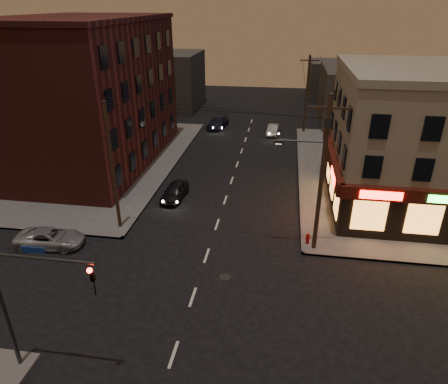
% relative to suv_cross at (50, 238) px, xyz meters
% --- Properties ---
extents(ground, '(120.00, 120.00, 0.00)m').
position_rel_suv_cross_xyz_m(ground, '(10.42, -3.57, -0.61)').
color(ground, black).
rests_on(ground, ground).
extents(sidewalk_ne, '(24.00, 28.00, 0.15)m').
position_rel_suv_cross_xyz_m(sidewalk_ne, '(28.42, 15.43, -0.53)').
color(sidewalk_ne, '#514F4C').
rests_on(sidewalk_ne, ground).
extents(sidewalk_nw, '(24.00, 28.00, 0.15)m').
position_rel_suv_cross_xyz_m(sidewalk_nw, '(-7.58, 15.43, -0.53)').
color(sidewalk_nw, '#514F4C').
rests_on(sidewalk_nw, ground).
extents(pizza_building, '(15.85, 12.85, 10.50)m').
position_rel_suv_cross_xyz_m(pizza_building, '(26.36, 9.86, 4.74)').
color(pizza_building, gray).
rests_on(pizza_building, sidewalk_ne).
extents(brick_apartment, '(12.00, 20.00, 13.00)m').
position_rel_suv_cross_xyz_m(brick_apartment, '(-4.08, 15.43, 6.04)').
color(brick_apartment, '#4E1C19').
rests_on(brick_apartment, sidewalk_nw).
extents(bg_building_ne_a, '(10.00, 12.00, 7.00)m').
position_rel_suv_cross_xyz_m(bg_building_ne_a, '(24.42, 34.43, 2.89)').
color(bg_building_ne_a, '#3F3D3A').
rests_on(bg_building_ne_a, ground).
extents(bg_building_nw, '(9.00, 10.00, 8.00)m').
position_rel_suv_cross_xyz_m(bg_building_nw, '(-2.58, 38.43, 3.39)').
color(bg_building_nw, '#3F3D3A').
rests_on(bg_building_nw, ground).
extents(bg_building_ne_b, '(8.00, 8.00, 6.00)m').
position_rel_suv_cross_xyz_m(bg_building_ne_b, '(22.42, 48.43, 2.39)').
color(bg_building_ne_b, '#3F3D3A').
rests_on(bg_building_ne_b, ground).
extents(utility_pole_main, '(4.20, 0.44, 10.00)m').
position_rel_suv_cross_xyz_m(utility_pole_main, '(17.11, 2.23, 5.15)').
color(utility_pole_main, '#382619').
rests_on(utility_pole_main, sidewalk_ne).
extents(utility_pole_far, '(0.26, 0.26, 9.00)m').
position_rel_suv_cross_xyz_m(utility_pole_far, '(17.22, 28.43, 4.04)').
color(utility_pole_far, '#382619').
rests_on(utility_pole_far, sidewalk_ne).
extents(utility_pole_west, '(0.24, 0.24, 9.00)m').
position_rel_suv_cross_xyz_m(utility_pole_west, '(3.62, 2.93, 4.04)').
color(utility_pole_west, '#382619').
rests_on(utility_pole_west, sidewalk_nw).
extents(traffic_signal, '(4.49, 0.32, 6.47)m').
position_rel_suv_cross_xyz_m(traffic_signal, '(4.86, -9.18, 3.55)').
color(traffic_signal, '#333538').
rests_on(traffic_signal, ground).
extents(suv_cross, '(4.54, 2.40, 1.21)m').
position_rel_suv_cross_xyz_m(suv_cross, '(0.00, 0.00, 0.00)').
color(suv_cross, '#95979D').
rests_on(suv_cross, ground).
extents(sedan_near, '(1.81, 3.93, 1.30)m').
position_rel_suv_cross_xyz_m(sedan_near, '(6.28, 8.06, 0.04)').
color(sedan_near, black).
rests_on(sedan_near, ground).
extents(sedan_mid, '(1.57, 3.66, 1.17)m').
position_rel_suv_cross_xyz_m(sedan_mid, '(13.51, 26.94, -0.02)').
color(sedan_mid, gray).
rests_on(sedan_mid, ground).
extents(sedan_far, '(2.55, 4.94, 1.37)m').
position_rel_suv_cross_xyz_m(sedan_far, '(6.42, 28.81, 0.08)').
color(sedan_far, black).
rests_on(sedan_far, ground).
extents(fire_hydrant, '(0.35, 0.35, 0.76)m').
position_rel_suv_cross_xyz_m(fire_hydrant, '(16.82, 2.65, -0.04)').
color(fire_hydrant, '#9A0E0E').
rests_on(fire_hydrant, sidewalk_ne).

